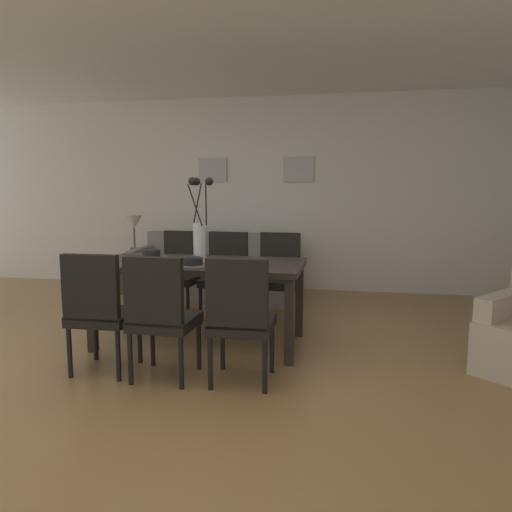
{
  "coord_description": "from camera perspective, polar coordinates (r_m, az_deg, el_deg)",
  "views": [
    {
      "loc": [
        1.31,
        -3.38,
        1.38
      ],
      "look_at": [
        0.48,
        0.94,
        0.77
      ],
      "focal_mm": 34.04,
      "sensor_mm": 36.0,
      "label": 1
    }
  ],
  "objects": [
    {
      "name": "dining_chair_far_left",
      "position": [
        3.53,
        -11.15,
        -6.46
      ],
      "size": [
        0.45,
        0.45,
        0.92
      ],
      "color": "black",
      "rests_on": "ground"
    },
    {
      "name": "dining_chair_near_left",
      "position": [
        3.78,
        -17.94,
        -5.75
      ],
      "size": [
        0.45,
        0.45,
        0.92
      ],
      "color": "black",
      "rests_on": "ground"
    },
    {
      "name": "table_lamp",
      "position": [
        6.58,
        -14.15,
        3.47
      ],
      "size": [
        0.22,
        0.22,
        0.51
      ],
      "color": "#4C4C51",
      "rests_on": "side_table"
    },
    {
      "name": "back_wall_panel",
      "position": [
        6.76,
        -0.3,
        7.28
      ],
      "size": [
        9.0,
        0.1,
        2.6
      ],
      "primitive_type": "cube",
      "color": "silver",
      "rests_on": "ground"
    },
    {
      "name": "bowl_near_right",
      "position": [
        4.65,
        -12.23,
        0.36
      ],
      "size": [
        0.17,
        0.17,
        0.07
      ],
      "color": "black",
      "rests_on": "dining_table"
    },
    {
      "name": "dining_chair_mid_right",
      "position": [
        5.04,
        2.61,
        -1.99
      ],
      "size": [
        0.46,
        0.46,
        0.92
      ],
      "color": "black",
      "rests_on": "ground"
    },
    {
      "name": "dining_chair_mid_left",
      "position": [
        3.39,
        -1.87,
        -6.91
      ],
      "size": [
        0.45,
        0.45,
        0.92
      ],
      "color": "black",
      "rests_on": "ground"
    },
    {
      "name": "placemat_near_right",
      "position": [
        4.66,
        -12.22,
        -0.1
      ],
      "size": [
        0.32,
        0.32,
        0.01
      ],
      "primitive_type": "cylinder",
      "color": "#4C4742",
      "rests_on": "dining_table"
    },
    {
      "name": "ceiling_panel",
      "position": [
        4.19,
        -8.7,
        25.34
      ],
      "size": [
        9.0,
        7.2,
        0.08
      ],
      "primitive_type": "cube",
      "color": "white"
    },
    {
      "name": "centerpiece_vase",
      "position": [
        4.25,
        -6.65,
        3.07
      ],
      "size": [
        0.21,
        0.23,
        0.73
      ],
      "color": "silver",
      "rests_on": "dining_table"
    },
    {
      "name": "dining_table",
      "position": [
        4.3,
        -6.58,
        -1.74
      ],
      "size": [
        1.8,
        0.89,
        0.74
      ],
      "color": "black",
      "rests_on": "ground"
    },
    {
      "name": "bowl_far_left",
      "position": [
        4.09,
        -7.45,
        -0.56
      ],
      "size": [
        0.17,
        0.17,
        0.07
      ],
      "color": "black",
      "rests_on": "dining_table"
    },
    {
      "name": "bowl_near_left",
      "position": [
        4.29,
        -14.31,
        -0.34
      ],
      "size": [
        0.17,
        0.17,
        0.07
      ],
      "color": "black",
      "rests_on": "dining_table"
    },
    {
      "name": "ground_plane",
      "position": [
        3.88,
        -9.89,
        -13.02
      ],
      "size": [
        9.0,
        9.0,
        0.0
      ],
      "primitive_type": "plane",
      "color": "olive"
    },
    {
      "name": "side_table",
      "position": [
        6.65,
        -13.96,
        -1.97
      ],
      "size": [
        0.36,
        0.36,
        0.52
      ],
      "primitive_type": "cube",
      "color": "#3D2D23",
      "rests_on": "ground"
    },
    {
      "name": "placemat_far_left",
      "position": [
        4.1,
        -7.44,
        -1.07
      ],
      "size": [
        0.32,
        0.32,
        0.01
      ],
      "primitive_type": "cylinder",
      "color": "#4C4742",
      "rests_on": "dining_table"
    },
    {
      "name": "dining_chair_far_right",
      "position": [
        5.13,
        -3.59,
        -1.81
      ],
      "size": [
        0.45,
        0.45,
        0.92
      ],
      "color": "black",
      "rests_on": "ground"
    },
    {
      "name": "placemat_near_left",
      "position": [
        4.3,
        -14.29,
        -0.83
      ],
      "size": [
        0.32,
        0.32,
        0.01
      ],
      "primitive_type": "cylinder",
      "color": "#4C4742",
      "rests_on": "dining_table"
    },
    {
      "name": "dining_chair_near_right",
      "position": [
        5.3,
        -8.97,
        -1.57
      ],
      "size": [
        0.45,
        0.45,
        0.92
      ],
      "color": "black",
      "rests_on": "ground"
    },
    {
      "name": "framed_picture_left",
      "position": [
        6.83,
        -5.12,
        10.05
      ],
      "size": [
        0.4,
        0.03,
        0.33
      ],
      "color": "#B2ADA3"
    },
    {
      "name": "sofa",
      "position": [
        6.23,
        -4.64,
        -2.25
      ],
      "size": [
        2.05,
        0.84,
        0.8
      ],
      "color": "gray",
      "rests_on": "ground"
    },
    {
      "name": "framed_picture_center",
      "position": [
        6.6,
        5.01,
        10.13
      ],
      "size": [
        0.4,
        0.03,
        0.34
      ],
      "color": "#B2ADA3"
    }
  ]
}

